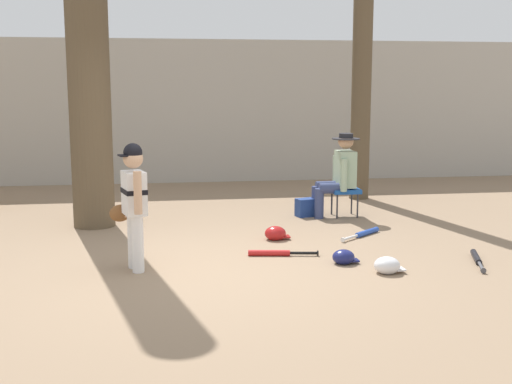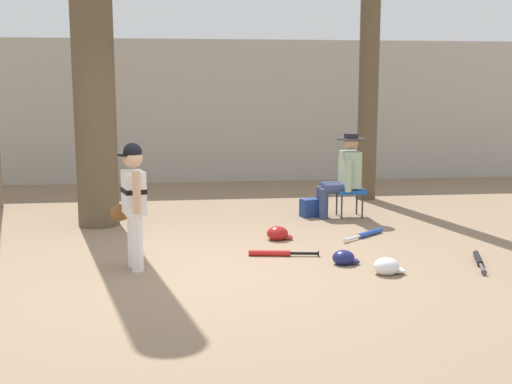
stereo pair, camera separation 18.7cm
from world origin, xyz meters
name	(u,v)px [view 2 (the right image)]	position (x,y,z in m)	size (l,w,h in m)	color
ground_plane	(202,271)	(0.00, 0.00, 0.00)	(60.00, 60.00, 0.00)	#897056
concrete_back_wall	(189,111)	(0.00, 6.39, 1.37)	(18.00, 0.36, 2.74)	#ADA89E
tree_near_player	(92,30)	(-1.31, 2.40, 2.58)	(0.81, 0.81, 5.97)	brown
tree_behind_spectator	(369,63)	(2.87, 3.98, 2.24)	(0.45, 0.45, 4.93)	brown
young_ballplayer	(133,198)	(-0.69, 0.18, 0.74)	(0.42, 0.57, 1.31)	white
folding_stool	(350,192)	(2.21, 2.55, 0.36)	(0.40, 0.40, 0.41)	#194C9E
seated_spectator	(343,173)	(2.11, 2.55, 0.64)	(0.67, 0.53, 1.20)	navy
handbag_beside_stool	(312,208)	(1.69, 2.63, 0.13)	(0.34, 0.18, 0.26)	navy
bat_black_composite	(479,260)	(2.94, -0.04, 0.03)	(0.32, 0.75, 0.07)	black
bat_blue_youth	(367,234)	(2.12, 1.31, 0.03)	(0.65, 0.56, 0.07)	#2347AD
bat_red_barrel	(275,253)	(0.83, 0.51, 0.03)	(0.78, 0.18, 0.07)	red
batting_helmet_navy	(344,258)	(1.50, 0.09, 0.07)	(0.28, 0.22, 0.16)	navy
batting_helmet_red	(278,234)	(0.97, 1.27, 0.08)	(0.31, 0.24, 0.18)	#A81919
batting_helmet_white	(387,267)	(1.83, -0.32, 0.08)	(0.31, 0.24, 0.18)	silver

